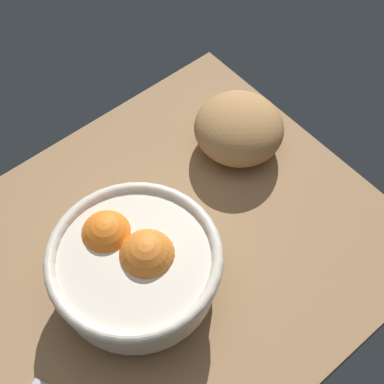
# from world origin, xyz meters

# --- Properties ---
(ground_plane) EXTENTS (0.81, 0.56, 0.03)m
(ground_plane) POSITION_xyz_m (0.00, 0.00, -0.01)
(ground_plane) COLOR #97704A
(fruit_bowl) EXTENTS (0.23, 0.23, 0.12)m
(fruit_bowl) POSITION_xyz_m (0.02, -0.02, 0.07)
(fruit_bowl) COLOR beige
(fruit_bowl) RESTS_ON ground
(bread_loaf) EXTENTS (0.15, 0.15, 0.09)m
(bread_loaf) POSITION_xyz_m (0.30, 0.08, 0.04)
(bread_loaf) COLOR #AF7E4B
(bread_loaf) RESTS_ON ground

